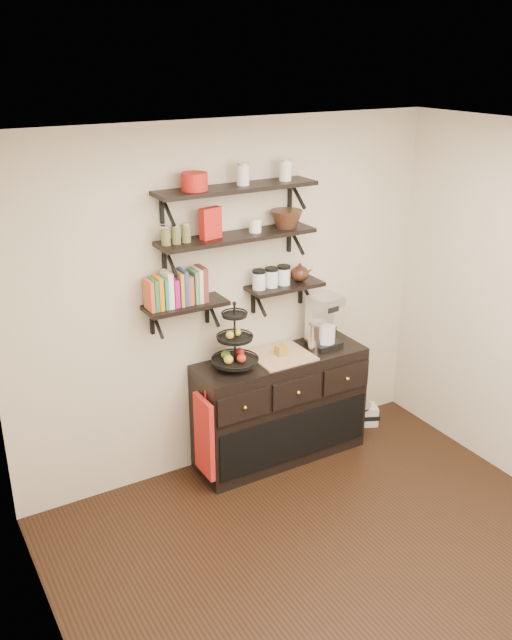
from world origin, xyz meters
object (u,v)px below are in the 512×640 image
object	(u,v)px
fruit_stand	(235,347)
sideboard	(280,407)
coffee_maker	(323,321)
radio	(358,414)

from	to	relation	value
fruit_stand	sideboard	bearing A→B (deg)	-0.53
coffee_maker	radio	xyz separation A→B (m)	(0.47, 0.05, -1.01)
sideboard	radio	size ratio (longest dim) A/B	3.81
sideboard	fruit_stand	distance (m)	0.74
sideboard	radio	xyz separation A→B (m)	(0.88, 0.08, -0.36)
sideboard	coffee_maker	bearing A→B (deg)	4.07
sideboard	fruit_stand	world-z (taller)	fruit_stand
fruit_stand	radio	world-z (taller)	fruit_stand
radio	fruit_stand	bearing A→B (deg)	-151.95
fruit_stand	radio	bearing A→B (deg)	3.21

